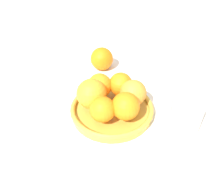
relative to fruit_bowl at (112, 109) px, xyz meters
The scene contains 6 objects.
ground_plane 0.01m from the fruit_bowl, ahead, with size 4.00×4.00×0.00m, color silver.
fruit_bowl is the anchor object (origin of this frame).
orange_pile 0.05m from the fruit_bowl, 163.81° to the left, with size 0.18×0.17×0.08m.
stray_orange 0.24m from the fruit_bowl, 89.91° to the left, with size 0.08×0.08×0.08m, color orange.
drinking_glass 0.19m from the fruit_bowl, 34.57° to the right, with size 0.07×0.07×0.12m, color silver.
napkin_folded 0.32m from the fruit_bowl, 23.82° to the left, with size 0.16×0.16×0.01m, color silver.
Camera 1 is at (-0.07, -0.44, 0.42)m, focal length 35.00 mm.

